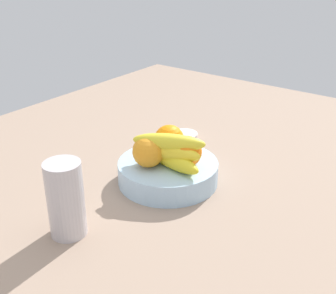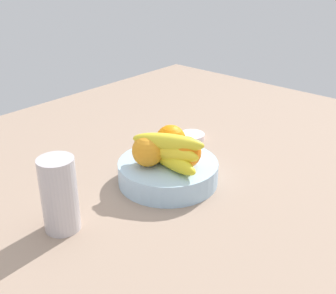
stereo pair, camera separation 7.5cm
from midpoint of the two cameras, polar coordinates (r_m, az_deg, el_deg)
ground_plane at (r=108.53cm, az=0.59°, el=-5.06°), size 180.00×140.00×3.00cm
fruit_bowl at (r=105.79cm, az=2.04°, el=-3.32°), size 24.25×24.25×5.40cm
orange_front_left at (r=106.86cm, az=2.53°, el=0.84°), size 7.53×7.53×7.53cm
orange_front_right at (r=101.24cm, az=-0.43°, el=-0.57°), size 7.53×7.53×7.53cm
orange_center at (r=101.01cm, az=4.42°, el=-0.72°), size 7.53×7.53×7.53cm
banana_bunch at (r=100.45cm, az=2.16°, el=-0.53°), size 11.02×18.57×8.40cm
thermos_tumbler at (r=88.34cm, az=-11.70°, el=-6.19°), size 7.32×7.32×15.87cm
jar_lid at (r=130.03cm, az=4.82°, el=1.37°), size 7.60×7.60×1.70cm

